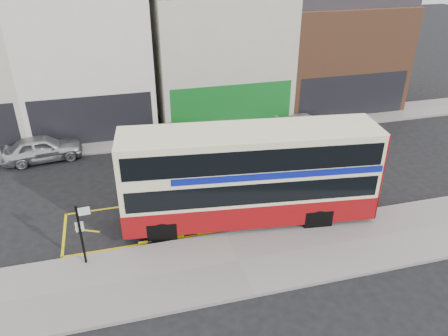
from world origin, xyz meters
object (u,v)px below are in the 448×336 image
object	(u,v)px
double_decker_bus	(250,175)
car_grey	(176,137)
car_silver	(42,148)
car_white	(306,123)
bus_stop_post	(82,229)
street_tree_right	(247,78)

from	to	relation	value
double_decker_bus	car_grey	distance (m)	9.13
car_silver	car_white	world-z (taller)	car_silver
double_decker_bus	car_white	bearing A→B (deg)	59.01
car_silver	car_white	xyz separation A→B (m)	(16.76, -0.14, -0.15)
double_decker_bus	car_white	xyz separation A→B (m)	(6.88, 8.82, -1.78)
bus_stop_post	car_grey	world-z (taller)	bus_stop_post
bus_stop_post	car_silver	world-z (taller)	bus_stop_post
car_grey	street_tree_right	size ratio (longest dim) A/B	0.92
double_decker_bus	car_silver	world-z (taller)	double_decker_bus
car_grey	street_tree_right	xyz separation A→B (m)	(5.59, 3.10, 2.42)
car_grey	car_white	size ratio (longest dim) A/B	1.00
bus_stop_post	double_decker_bus	bearing A→B (deg)	8.17
car_white	street_tree_right	distance (m)	5.12
double_decker_bus	car_silver	xyz separation A→B (m)	(-9.88, 8.96, -1.62)
car_white	street_tree_right	world-z (taller)	street_tree_right
bus_stop_post	street_tree_right	bearing A→B (deg)	47.91
double_decker_bus	street_tree_right	distance (m)	12.41
double_decker_bus	car_white	world-z (taller)	double_decker_bus
double_decker_bus	car_silver	distance (m)	13.44
double_decker_bus	bus_stop_post	distance (m)	7.46
car_white	street_tree_right	xyz separation A→B (m)	(-3.27, 3.03, 2.50)
car_grey	street_tree_right	bearing A→B (deg)	-67.68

